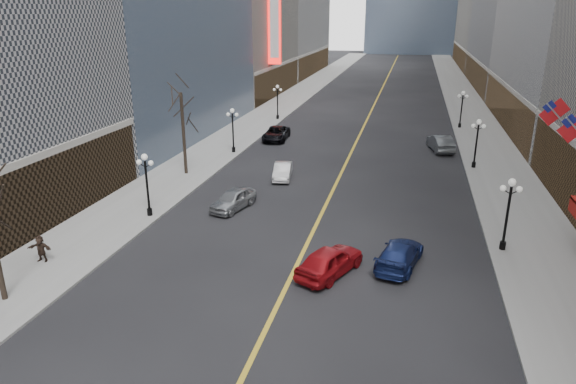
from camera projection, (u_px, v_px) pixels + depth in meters
The scene contains 19 objects.
sidewalk_east at pixel (475, 122), 67.53m from camera, with size 6.00×230.00×0.15m, color gray.
sidewalk_west at pixel (270, 113), 73.73m from camera, with size 6.00×230.00×0.15m, color gray.
lane_line at pixel (374, 106), 79.82m from camera, with size 0.25×200.00×0.02m, color gold.
streetlamp_east_1 at pixel (508, 207), 30.40m from camera, with size 1.26×0.44×4.52m.
streetlamp_east_2 at pixel (477, 138), 46.91m from camera, with size 1.26×0.44×4.52m.
streetlamp_east_3 at pixel (462, 105), 63.41m from camera, with size 1.26×0.44×4.52m.
streetlamp_west_1 at pixel (146, 178), 35.63m from camera, with size 1.26×0.44×4.52m.
streetlamp_west_2 at pixel (233, 126), 52.13m from camera, with size 1.26×0.44×4.52m.
streetlamp_west_3 at pixel (278, 98), 68.64m from camera, with size 1.26×0.44×4.52m.
flag_5 at pixel (557, 115), 34.59m from camera, with size 2.87×0.12×2.87m.
theatre_marquee at pixel (275, 24), 79.36m from camera, with size 2.00×0.55×12.00m.
tree_west_far at pixel (182, 105), 44.07m from camera, with size 3.60×3.60×7.92m.
car_nb_near at pixel (233, 199), 37.88m from camera, with size 1.77×4.40×1.50m, color #9B9FA3.
car_nb_mid at pixel (283, 171), 44.87m from camera, with size 1.44×4.12×1.36m, color #BEBEC0.
car_nb_far at pixel (276, 134), 58.34m from camera, with size 2.51×5.45×1.51m, color black.
car_sb_near at pixel (400, 254), 29.36m from camera, with size 2.02×4.97×1.44m, color navy.
car_sb_mid at pixel (330, 261), 28.39m from camera, with size 1.94×4.81×1.64m, color #A01117.
car_sb_far at pixel (440, 143), 53.80m from camera, with size 1.79×5.13×1.69m, color #54595D.
ped_west_far at pixel (41, 248), 29.57m from camera, with size 1.47×0.42×1.59m, color black.
Camera 1 is at (5.74, -0.66, 13.83)m, focal length 32.00 mm.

